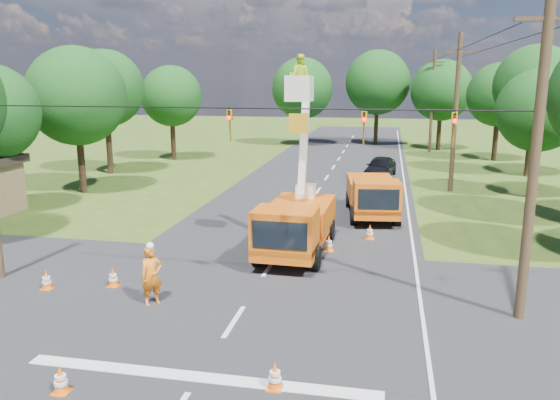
% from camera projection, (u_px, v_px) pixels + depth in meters
% --- Properties ---
extents(ground, '(140.00, 140.00, 0.00)m').
position_uv_depth(ground, '(318.00, 192.00, 35.60)').
color(ground, '#344F17').
rests_on(ground, ground).
extents(road_main, '(12.00, 100.00, 0.06)m').
position_uv_depth(road_main, '(318.00, 192.00, 35.60)').
color(road_main, black).
rests_on(road_main, ground).
extents(road_cross, '(56.00, 10.00, 0.07)m').
position_uv_depth(road_cross, '(250.00, 297.00, 18.36)').
color(road_cross, black).
rests_on(road_cross, ground).
extents(stop_bar, '(9.00, 0.45, 0.02)m').
position_uv_depth(stop_bar, '(198.00, 379.00, 13.38)').
color(stop_bar, silver).
rests_on(stop_bar, ground).
extents(edge_line, '(0.12, 90.00, 0.02)m').
position_uv_depth(edge_line, '(406.00, 195.00, 34.54)').
color(edge_line, silver).
rests_on(edge_line, ground).
extents(bucket_truck, '(2.75, 6.54, 8.16)m').
position_uv_depth(bucket_truck, '(296.00, 214.00, 22.59)').
color(bucket_truck, '#DA620F').
rests_on(bucket_truck, ground).
extents(second_truck, '(3.09, 6.40, 2.31)m').
position_uv_depth(second_truck, '(372.00, 195.00, 28.79)').
color(second_truck, '#DA620F').
rests_on(second_truck, ground).
extents(ground_worker, '(0.84, 0.84, 1.96)m').
position_uv_depth(ground_worker, '(152.00, 276.00, 17.60)').
color(ground_worker, orange).
rests_on(ground_worker, ground).
extents(distant_car, '(2.63, 4.84, 1.56)m').
position_uv_depth(distant_car, '(381.00, 167.00, 40.62)').
color(distant_car, black).
rests_on(distant_car, ground).
extents(traffic_cone_0, '(0.38, 0.38, 0.71)m').
position_uv_depth(traffic_cone_0, '(61.00, 380.00, 12.66)').
color(traffic_cone_0, '#FF620D').
rests_on(traffic_cone_0, ground).
extents(traffic_cone_1, '(0.38, 0.38, 0.71)m').
position_uv_depth(traffic_cone_1, '(275.00, 376.00, 12.83)').
color(traffic_cone_1, '#FF620D').
rests_on(traffic_cone_1, ground).
extents(traffic_cone_2, '(0.38, 0.38, 0.71)m').
position_uv_depth(traffic_cone_2, '(329.00, 244.00, 23.15)').
color(traffic_cone_2, '#FF620D').
rests_on(traffic_cone_2, ground).
extents(traffic_cone_3, '(0.38, 0.38, 0.71)m').
position_uv_depth(traffic_cone_3, '(370.00, 232.00, 24.88)').
color(traffic_cone_3, '#FF620D').
rests_on(traffic_cone_3, ground).
extents(traffic_cone_4, '(0.38, 0.38, 0.71)m').
position_uv_depth(traffic_cone_4, '(113.00, 277.00, 19.20)').
color(traffic_cone_4, '#FF620D').
rests_on(traffic_cone_4, ground).
extents(traffic_cone_5, '(0.38, 0.38, 0.71)m').
position_uv_depth(traffic_cone_5, '(46.00, 280.00, 18.94)').
color(traffic_cone_5, '#FF620D').
rests_on(traffic_cone_5, ground).
extents(traffic_cone_6, '(0.38, 0.38, 0.71)m').
position_uv_depth(traffic_cone_6, '(394.00, 198.00, 32.10)').
color(traffic_cone_6, '#FF620D').
rests_on(traffic_cone_6, ground).
extents(pole_right_near, '(1.80, 0.30, 10.00)m').
position_uv_depth(pole_right_near, '(535.00, 153.00, 15.64)').
color(pole_right_near, '#4C3823').
rests_on(pole_right_near, ground).
extents(pole_right_mid, '(1.80, 0.30, 10.00)m').
position_uv_depth(pole_right_mid, '(455.00, 112.00, 34.80)').
color(pole_right_mid, '#4C3823').
rests_on(pole_right_mid, ground).
extents(pole_right_far, '(1.80, 0.30, 10.00)m').
position_uv_depth(pole_right_far, '(432.00, 100.00, 53.95)').
color(pole_right_far, '#4C3823').
rests_on(pole_right_far, ground).
extents(signal_span, '(18.00, 0.29, 1.07)m').
position_uv_depth(signal_span, '(319.00, 123.00, 16.65)').
color(signal_span, black).
rests_on(signal_span, ground).
extents(tree_left_d, '(6.20, 6.20, 9.24)m').
position_uv_depth(tree_left_d, '(76.00, 96.00, 34.23)').
color(tree_left_d, '#382616').
rests_on(tree_left_d, ground).
extents(tree_left_e, '(5.80, 5.80, 9.41)m').
position_uv_depth(tree_left_e, '(105.00, 88.00, 41.19)').
color(tree_left_e, '#382616').
rests_on(tree_left_e, ground).
extents(tree_left_f, '(5.40, 5.40, 8.40)m').
position_uv_depth(tree_left_f, '(171.00, 96.00, 48.65)').
color(tree_left_f, '#382616').
rests_on(tree_left_f, ground).
extents(tree_right_c, '(5.00, 5.00, 7.83)m').
position_uv_depth(tree_right_c, '(539.00, 111.00, 32.90)').
color(tree_right_c, '#382616').
rests_on(tree_right_c, ground).
extents(tree_right_d, '(6.00, 6.00, 9.70)m').
position_uv_depth(tree_right_d, '(535.00, 86.00, 39.97)').
color(tree_right_d, '#382616').
rests_on(tree_right_d, ground).
extents(tree_right_e, '(5.60, 5.60, 8.63)m').
position_uv_depth(tree_right_e, '(499.00, 95.00, 48.00)').
color(tree_right_e, '#382616').
rests_on(tree_right_e, ground).
extents(tree_far_a, '(6.60, 6.60, 9.50)m').
position_uv_depth(tree_far_a, '(302.00, 88.00, 59.14)').
color(tree_far_a, '#382616').
rests_on(tree_far_a, ground).
extents(tree_far_b, '(7.00, 7.00, 10.32)m').
position_uv_depth(tree_far_b, '(378.00, 83.00, 59.41)').
color(tree_far_b, '#382616').
rests_on(tree_far_b, ground).
extents(tree_far_c, '(6.20, 6.20, 9.18)m').
position_uv_depth(tree_far_c, '(442.00, 90.00, 55.47)').
color(tree_far_c, '#382616').
rests_on(tree_far_c, ground).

